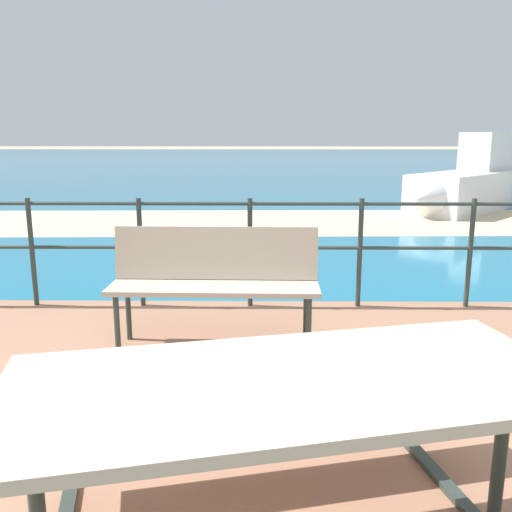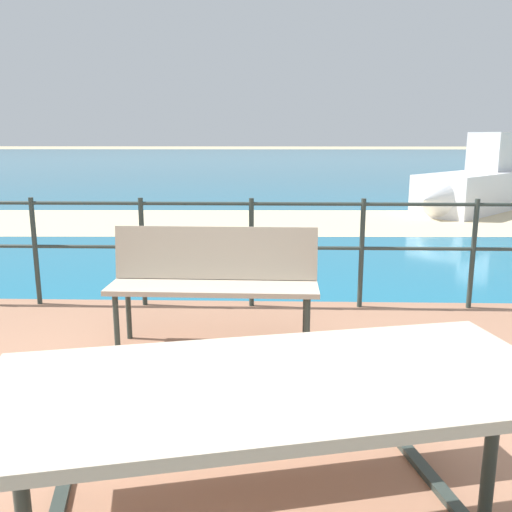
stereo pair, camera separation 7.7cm
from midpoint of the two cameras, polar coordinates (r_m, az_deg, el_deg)
The scene contains 8 objects.
ground_plane at distance 2.72m, azimuth -1.76°, elevation -22.40°, with size 240.00×240.00×0.00m, color tan.
patio_paving at distance 2.71m, azimuth -1.76°, elevation -21.87°, with size 6.40×5.20×0.06m, color #996B51.
sea_water at distance 42.26m, azimuth 1.57°, elevation 10.20°, with size 90.00×90.00×0.01m, color #196B8E.
beach_strip at distance 10.29m, azimuth 0.92°, elevation 3.67°, with size 54.00×3.30×0.01m, color beige.
picnic_table at distance 1.84m, azimuth 3.48°, elevation -17.49°, with size 2.10×1.77×0.74m.
park_bench at distance 3.90m, azimuth -3.89°, elevation -1.95°, with size 1.51×0.45×0.87m.
railing_fence at distance 4.78m, azimuth -0.03°, elevation 1.69°, with size 5.94×0.04×0.99m.
boat_near at distance 13.29m, azimuth 23.44°, elevation 7.05°, with size 4.38×4.57×1.70m.
Camera 2 is at (0.18, -2.23, 1.55)m, focal length 37.59 mm.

